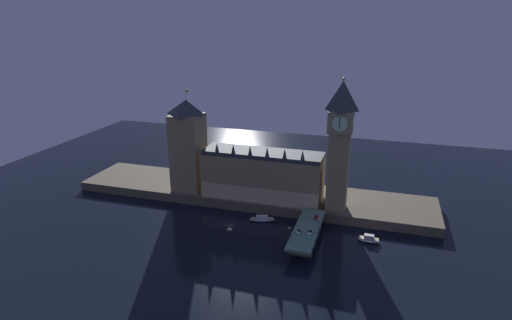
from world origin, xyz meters
TOP-DOWN VIEW (x-y plane):
  - ground_plane at (0.00, 0.00)m, footprint 400.00×400.00m
  - embankment at (0.00, 39.00)m, footprint 220.00×42.00m
  - parliament_hall at (9.65, 30.81)m, footprint 69.95×20.99m
  - clock_tower at (53.47, 26.89)m, footprint 13.22×13.33m
  - victoria_tower at (-37.72, 30.45)m, footprint 18.25×18.25m
  - bridge at (43.07, -5.00)m, footprint 12.18×46.00m
  - car_northbound_trail at (40.39, -10.79)m, footprint 1.85×3.84m
  - car_southbound_lead at (45.75, -9.78)m, footprint 2.09×4.30m
  - car_southbound_trail at (45.75, 7.23)m, footprint 2.00×4.15m
  - pedestrian_near_rail at (37.71, -16.92)m, footprint 0.38×0.38m
  - pedestrian_mid_walk at (48.43, -9.52)m, footprint 0.38×0.38m
  - pedestrian_far_rail at (37.71, 9.35)m, footprint 0.38×0.38m
  - street_lamp_near at (37.31, -19.72)m, footprint 1.34×0.60m
  - street_lamp_mid at (48.83, -5.00)m, footprint 1.34×0.60m
  - boat_upstream at (15.46, 9.97)m, footprint 14.59×7.61m
  - boat_downstream at (73.30, 3.49)m, footprint 10.90×4.51m

SIDE VIEW (x-z plane):
  - ground_plane at x=0.00m, z-range 0.00..0.00m
  - boat_upstream at x=15.46m, z-range -0.43..2.76m
  - boat_downstream at x=73.30m, z-range -0.51..3.28m
  - embankment at x=0.00m, z-range 0.00..5.44m
  - bridge at x=43.07m, z-range 1.12..8.35m
  - car_southbound_lead at x=45.75m, z-range 7.18..8.53m
  - car_northbound_trail at x=40.39m, z-range 7.18..8.61m
  - car_southbound_trail at x=45.75m, z-range 7.18..8.61m
  - pedestrian_far_rail at x=37.71m, z-range 7.27..8.97m
  - pedestrian_mid_walk at x=48.43m, z-range 7.28..9.09m
  - pedestrian_near_rail at x=37.71m, z-range 7.28..9.10m
  - street_lamp_mid at x=48.83m, z-range 8.05..14.63m
  - street_lamp_near at x=37.31m, z-range 8.10..15.08m
  - parliament_hall at x=9.65m, z-range 2.56..36.50m
  - victoria_tower at x=-37.72m, z-range 2.59..64.48m
  - clock_tower at x=53.47m, z-range 7.59..80.43m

